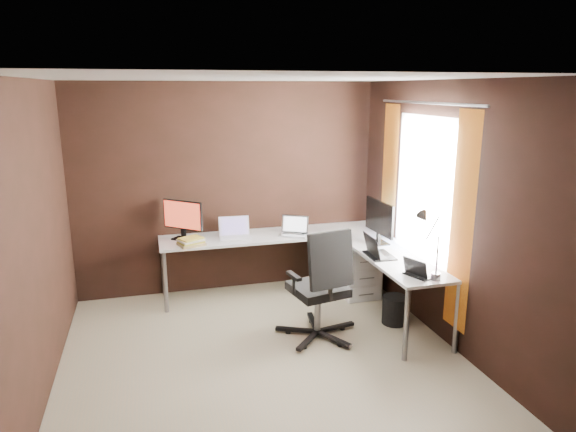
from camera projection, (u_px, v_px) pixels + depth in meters
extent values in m
cube|color=tan|center=(262.00, 356.00, 4.76)|extent=(3.60, 3.60, 0.00)
cube|color=white|center=(259.00, 78.00, 4.15)|extent=(3.60, 3.60, 0.00)
cube|color=black|center=(228.00, 189.00, 6.14)|extent=(3.60, 0.00, 2.50)
cube|color=black|center=(332.00, 311.00, 2.77)|extent=(3.60, 0.00, 2.50)
cube|color=black|center=(35.00, 243.00, 3.99)|extent=(0.00, 3.60, 2.50)
cube|color=black|center=(444.00, 214.00, 4.92)|extent=(0.00, 3.60, 2.50)
cube|color=white|center=(425.00, 187.00, 5.20)|extent=(0.00, 1.00, 1.30)
cube|color=#BE7916|center=(462.00, 224.00, 4.56)|extent=(0.01, 0.35, 2.00)
cube|color=#BE7916|center=(389.00, 192.00, 5.91)|extent=(0.01, 0.35, 2.00)
cylinder|color=slate|center=(427.00, 103.00, 4.99)|extent=(0.02, 1.90, 0.02)
cube|color=white|center=(273.00, 235.00, 6.11)|extent=(2.65, 0.60, 0.03)
cube|color=white|center=(394.00, 257.00, 5.33)|extent=(0.60, 1.65, 0.03)
cylinder|color=slate|center=(165.00, 282.00, 5.63)|extent=(0.05, 0.05, 0.70)
cylinder|color=slate|center=(163.00, 267.00, 6.11)|extent=(0.05, 0.05, 0.70)
cylinder|color=slate|center=(406.00, 325.00, 4.61)|extent=(0.05, 0.05, 0.70)
cylinder|color=slate|center=(457.00, 318.00, 4.75)|extent=(0.05, 0.05, 0.70)
cylinder|color=slate|center=(363.00, 249.00, 6.78)|extent=(0.05, 0.05, 0.70)
cube|color=white|center=(358.00, 270.00, 6.13)|extent=(0.42, 0.50, 0.60)
cube|color=black|center=(183.00, 239.00, 5.89)|extent=(0.27, 0.26, 0.01)
cube|color=black|center=(184.00, 233.00, 5.89)|extent=(0.06, 0.06, 0.10)
cube|color=black|center=(183.00, 215.00, 5.84)|extent=(0.41, 0.37, 0.34)
cube|color=red|center=(182.00, 215.00, 5.82)|extent=(0.37, 0.33, 0.31)
cube|color=black|center=(380.00, 242.00, 5.75)|extent=(0.16, 0.23, 0.01)
cube|color=black|center=(378.00, 238.00, 5.73)|extent=(0.03, 0.05, 0.10)
cube|color=black|center=(379.00, 217.00, 5.67)|extent=(0.06, 0.60, 0.37)
cube|color=#133EA6|center=(381.00, 217.00, 5.68)|extent=(0.04, 0.57, 0.34)
cube|color=white|center=(235.00, 238.00, 5.94)|extent=(0.37, 0.27, 0.02)
cube|color=white|center=(234.00, 226.00, 6.00)|extent=(0.36, 0.09, 0.22)
cube|color=#5D4F86|center=(234.00, 226.00, 5.99)|extent=(0.31, 0.08, 0.19)
cube|color=silver|center=(293.00, 235.00, 6.06)|extent=(0.39, 0.35, 0.02)
cube|color=silver|center=(295.00, 224.00, 6.11)|extent=(0.31, 0.21, 0.20)
cube|color=white|center=(295.00, 224.00, 6.11)|extent=(0.27, 0.18, 0.17)
cube|color=black|center=(380.00, 255.00, 5.30)|extent=(0.26, 0.36, 0.02)
cube|color=black|center=(372.00, 245.00, 5.25)|extent=(0.08, 0.35, 0.22)
cube|color=#142333|center=(372.00, 245.00, 5.26)|extent=(0.06, 0.31, 0.19)
cube|color=black|center=(419.00, 275.00, 4.76)|extent=(0.26, 0.31, 0.02)
cube|color=black|center=(415.00, 267.00, 4.69)|extent=(0.14, 0.26, 0.16)
cube|color=#D15187|center=(416.00, 267.00, 4.70)|extent=(0.12, 0.23, 0.14)
cube|color=tan|center=(191.00, 244.00, 5.67)|extent=(0.32, 0.29, 0.03)
cube|color=gold|center=(191.00, 242.00, 5.67)|extent=(0.30, 0.27, 0.02)
cube|color=beige|center=(191.00, 240.00, 5.66)|extent=(0.32, 0.30, 0.02)
cube|color=gold|center=(191.00, 238.00, 5.66)|extent=(0.30, 0.28, 0.02)
ellipsoid|color=black|center=(195.00, 243.00, 5.70)|extent=(0.08, 0.05, 0.03)
ellipsoid|color=black|center=(304.00, 233.00, 6.07)|extent=(0.10, 0.08, 0.03)
cylinder|color=slate|center=(436.00, 276.00, 4.65)|extent=(0.09, 0.09, 0.07)
cylinder|color=slate|center=(437.00, 255.00, 4.60)|extent=(0.02, 0.02, 0.35)
cylinder|color=slate|center=(432.00, 229.00, 4.55)|extent=(0.02, 0.19, 0.26)
cone|color=slate|center=(424.00, 218.00, 4.58)|extent=(0.11, 0.14, 0.14)
cylinder|color=slate|center=(317.00, 311.00, 5.10)|extent=(0.06, 0.06, 0.40)
cube|color=black|center=(318.00, 289.00, 5.04)|extent=(0.57, 0.57, 0.09)
cube|color=black|center=(331.00, 260.00, 4.75)|extent=(0.46, 0.21, 0.53)
cylinder|color=black|center=(395.00, 310.00, 5.40)|extent=(0.26, 0.26, 0.30)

